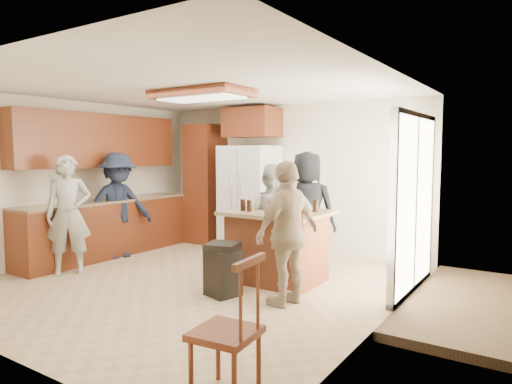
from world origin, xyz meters
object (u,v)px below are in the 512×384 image
Objects in this scene: person_side_right at (288,233)px; person_front_left at (68,215)px; person_behind_left at (271,220)px; kitchen_island at (277,245)px; person_counter at (118,206)px; spindle_chair at (228,333)px; person_behind_right at (307,210)px; refrigerator at (249,198)px; trash_bin at (223,269)px.

person_front_left is at bearing -67.53° from person_side_right.
person_behind_left is 0.44m from kitchen_island.
person_side_right is 0.95× the size of person_counter.
spindle_chair reaches higher than kitchen_island.
person_front_left reaches higher than person_side_right.
person_behind_right is 0.95× the size of refrigerator.
person_behind_right reaches higher than person_behind_left.
person_front_left is at bearing 26.88° from person_behind_right.
refrigerator is 2.69m from trash_bin.
refrigerator is 2.86× the size of trash_bin.
person_counter reaches higher than person_front_left.
person_counter is at bearing -175.17° from kitchen_island.
person_side_right is (0.80, -0.97, 0.03)m from person_behind_left.
person_side_right is 2.03m from spindle_chair.
person_front_left is 1.03× the size of person_side_right.
person_behind_left is 1.20m from trash_bin.
person_behind_left is 2.63m from person_counter.
person_front_left reaches higher than person_behind_left.
person_behind_left is 1.71m from refrigerator.
person_side_right reaches higher than person_behind_left.
trash_bin is at bearing 128.32° from spindle_chair.
refrigerator is at bearing -21.84° from person_counter.
person_side_right is at bearing -47.65° from refrigerator.
spindle_chair is at bearing 96.59° from person_behind_right.
person_front_left is 1.66× the size of spindle_chair.
trash_bin is at bearing -62.76° from refrigerator.
person_counter is (-3.39, 0.50, 0.04)m from person_side_right.
refrigerator reaches higher than person_behind_right.
person_side_right is 1.61× the size of spindle_chair.
person_behind_left is 1.26m from person_side_right.
kitchen_island is (0.23, -0.23, -0.29)m from person_behind_left.
person_behind_left is 0.65m from person_behind_right.
person_behind_right is at bearing 89.85° from kitchen_island.
person_behind_left is at bearing 56.93° from person_behind_right.
person_behind_right is 1.72× the size of spindle_chair.
person_counter reaches higher than kitchen_island.
person_counter is 4.68m from spindle_chair.
person_counter is (-2.58, -0.47, 0.07)m from person_behind_left.
person_front_left is 2.63× the size of trash_bin.
refrigerator is 2.08m from kitchen_island.
person_behind_right is 1.33× the size of kitchen_island.
person_behind_right is 2.71× the size of trash_bin.
trash_bin is (-0.22, -0.88, -0.16)m from kitchen_island.
person_counter is at bearing 166.09° from trash_bin.
spindle_chair is (3.78, -1.38, -0.37)m from person_front_left.
trash_bin is (0.01, -1.11, -0.45)m from person_behind_left.
person_front_left is at bearing 159.99° from spindle_chair.
person_counter is 1.69× the size of spindle_chair.
refrigerator reaches higher than person_behind_left.
person_behind_left is at bearing -45.68° from refrigerator.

